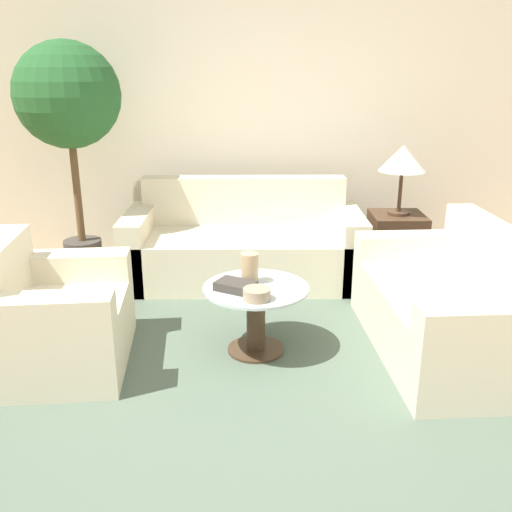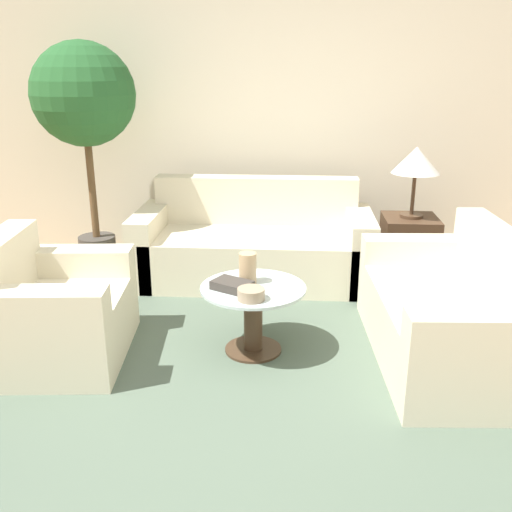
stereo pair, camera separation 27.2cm
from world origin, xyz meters
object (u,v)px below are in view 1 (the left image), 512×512
object	(u,v)px
armchair	(50,322)
coffee_table	(256,310)
bowl	(257,294)
table_lamp	(403,160)
loveseat	(454,311)
potted_plant	(69,105)
sofa_main	(244,247)
book_stack	(236,286)
vase	(250,268)

from	to	relation	value
armchair	coffee_table	world-z (taller)	armchair
coffee_table	bowl	world-z (taller)	bowl
coffee_table	table_lamp	size ratio (longest dim) A/B	1.16
loveseat	potted_plant	world-z (taller)	potted_plant
potted_plant	coffee_table	bearing A→B (deg)	-42.93
sofa_main	bowl	distance (m)	1.54
bowl	loveseat	bearing A→B (deg)	9.55
sofa_main	bowl	bearing A→B (deg)	-86.44
potted_plant	book_stack	distance (m)	2.15
coffee_table	potted_plant	world-z (taller)	potted_plant
sofa_main	armchair	world-z (taller)	sofa_main
sofa_main	loveseat	xyz separation A→B (m)	(1.32, -1.32, 0.00)
coffee_table	table_lamp	xyz separation A→B (m)	(1.17, 1.28, 0.72)
coffee_table	book_stack	bearing A→B (deg)	-156.78
bowl	book_stack	bearing A→B (deg)	130.64
sofa_main	table_lamp	size ratio (longest dim) A/B	3.43
vase	bowl	distance (m)	0.28
coffee_table	vase	world-z (taller)	vase
table_lamp	armchair	bearing A→B (deg)	-149.33
sofa_main	armchair	distance (m)	1.86
sofa_main	book_stack	size ratio (longest dim) A/B	7.03
potted_plant	sofa_main	bearing A→B (deg)	-0.99
bowl	book_stack	size ratio (longest dim) A/B	0.58
potted_plant	book_stack	xyz separation A→B (m)	(1.33, -1.40, -0.96)
coffee_table	table_lamp	world-z (taller)	table_lamp
table_lamp	loveseat	bearing A→B (deg)	-87.37
sofa_main	table_lamp	xyz separation A→B (m)	(1.27, -0.04, 0.73)
table_lamp	potted_plant	distance (m)	2.66
vase	potted_plant	bearing A→B (deg)	137.74
loveseat	book_stack	world-z (taller)	loveseat
loveseat	coffee_table	distance (m)	1.23
vase	bowl	xyz separation A→B (m)	(0.04, -0.27, -0.06)
armchair	vase	size ratio (longest dim) A/B	5.13
loveseat	potted_plant	distance (m)	3.21
vase	table_lamp	bearing A→B (deg)	45.11
potted_plant	vase	xyz separation A→B (m)	(1.41, -1.28, -0.89)
sofa_main	coffee_table	size ratio (longest dim) A/B	2.97
sofa_main	table_lamp	bearing A→B (deg)	-1.84
coffee_table	potted_plant	size ratio (longest dim) A/B	0.34
vase	coffee_table	bearing A→B (deg)	-59.82
potted_plant	bowl	size ratio (longest dim) A/B	11.95
potted_plant	book_stack	bearing A→B (deg)	-46.55
potted_plant	book_stack	size ratio (longest dim) A/B	6.96
coffee_table	vase	bearing A→B (deg)	120.18
sofa_main	potted_plant	xyz separation A→B (m)	(-1.36, 0.02, 1.15)
coffee_table	vase	distance (m)	0.26
armchair	book_stack	bearing A→B (deg)	-90.44
coffee_table	table_lamp	bearing A→B (deg)	47.53
table_lamp	potted_plant	xyz separation A→B (m)	(-2.62, 0.06, 0.42)
loveseat	potted_plant	xyz separation A→B (m)	(-2.68, 1.34, 1.15)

